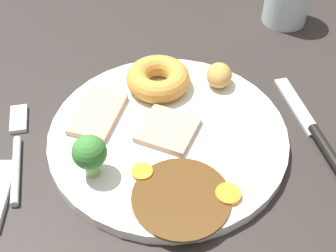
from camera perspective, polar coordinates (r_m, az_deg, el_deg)
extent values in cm
cube|color=#2B2623|center=(56.30, -3.18, -2.15)|extent=(120.00, 84.00, 3.60)
cylinder|color=white|center=(53.59, 0.00, -1.27)|extent=(27.87, 27.87, 1.40)
cylinder|color=#563819|center=(47.02, 1.67, -8.92)|extent=(10.27, 10.27, 0.30)
cube|color=tan|center=(52.78, -0.02, -0.47)|extent=(8.59, 8.59, 0.80)
cube|color=tan|center=(55.27, -8.75, 1.49)|extent=(8.15, 9.32, 0.80)
torus|color=#C68938|center=(58.00, -1.25, 5.95)|extent=(8.10, 8.10, 2.80)
ellipsoid|color=#BC8C42|center=(58.74, 6.39, 6.31)|extent=(4.33, 4.65, 2.93)
cylinder|color=orange|center=(47.48, 7.53, -8.43)|extent=(2.66, 2.66, 0.56)
cylinder|color=orange|center=(48.96, -3.26, -5.74)|extent=(2.33, 2.33, 0.48)
cylinder|color=#8CB766|center=(49.06, -9.46, -4.98)|extent=(1.60, 1.60, 1.98)
sphere|color=#387A33|center=(47.35, -9.79, -3.24)|extent=(3.66, 3.66, 3.66)
cylinder|color=silver|center=(53.34, -18.46, -5.17)|extent=(1.28, 9.53, 0.90)
cube|color=silver|center=(59.10, -18.14, 0.85)|extent=(2.18, 4.58, 0.60)
cylinder|color=black|center=(55.09, 19.47, -3.22)|extent=(1.20, 8.50, 1.20)
cube|color=silver|center=(60.56, 15.59, 2.74)|extent=(1.70, 10.50, 0.40)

